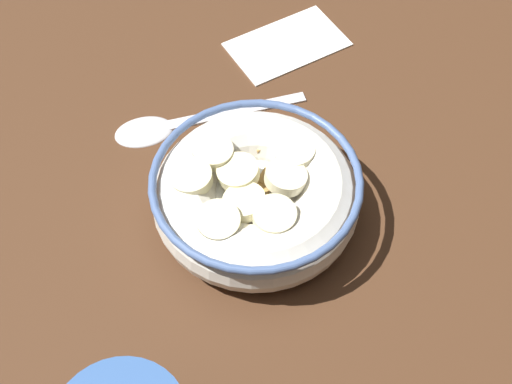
{
  "coord_description": "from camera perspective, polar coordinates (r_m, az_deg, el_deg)",
  "views": [
    {
      "loc": [
        4.55,
        29.35,
        44.53
      ],
      "look_at": [
        0.0,
        0.0,
        3.0
      ],
      "focal_mm": 49.78,
      "sensor_mm": 36.0,
      "label": 1
    }
  ],
  "objects": [
    {
      "name": "cereal_bowl",
      "position": [
        0.51,
        -0.04,
        -0.24
      ],
      "size": [
        15.22,
        15.22,
        5.39
      ],
      "color": "silver",
      "rests_on": "ground_plane"
    },
    {
      "name": "folded_napkin",
      "position": [
        0.66,
        2.52,
        11.82
      ],
      "size": [
        11.81,
        9.52,
        0.3
      ],
      "primitive_type": "cube",
      "rotation": [
        0.0,
        0.0,
        0.38
      ],
      "color": "white",
      "rests_on": "ground_plane"
    },
    {
      "name": "spoon",
      "position": [
        0.59,
        -7.0,
        5.45
      ],
      "size": [
        16.93,
        4.22,
        0.8
      ],
      "color": "silver",
      "rests_on": "ground_plane"
    },
    {
      "name": "ground_plane",
      "position": [
        0.54,
        0.0,
        -2.45
      ],
      "size": [
        125.32,
        125.32,
        2.0
      ],
      "primitive_type": "cube",
      "color": "#472B19"
    }
  ]
}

